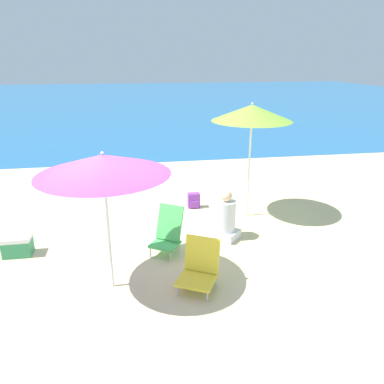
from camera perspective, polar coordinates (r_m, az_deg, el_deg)
ground_plane at (r=6.16m, az=-10.59°, el=-11.53°), size 60.00×60.00×0.00m
sea_water at (r=31.80m, az=-10.31°, el=13.75°), size 60.00×40.00×0.01m
beach_umbrella_lime at (r=7.50m, az=9.13°, el=11.80°), size 1.58×1.58×2.36m
beach_umbrella_purple at (r=5.03m, az=-13.40°, el=4.07°), size 1.78×1.78×2.03m
beach_chair_yellow at (r=5.54m, az=1.15°, el=-11.31°), size 0.72×0.75×0.71m
beach_chair_green at (r=6.40m, az=-3.72°, el=-6.03°), size 0.65×0.68×0.81m
person_seated_near at (r=6.90m, az=5.13°, el=-4.13°), size 0.62×0.62×0.94m
backpack_purple at (r=8.34m, az=0.28°, el=-1.32°), size 0.26×0.19×0.33m
cooler_box at (r=7.04m, az=-25.06°, el=-7.38°), size 0.47×0.33×0.35m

